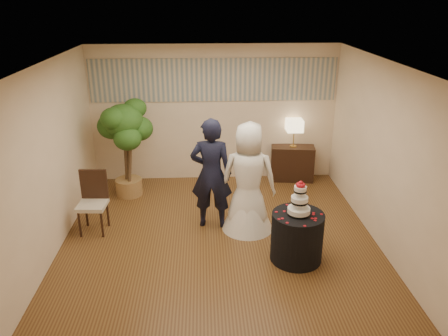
{
  "coord_description": "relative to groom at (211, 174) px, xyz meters",
  "views": [
    {
      "loc": [
        -0.23,
        -6.2,
        3.7
      ],
      "look_at": [
        0.1,
        0.4,
        1.05
      ],
      "focal_mm": 35.0,
      "sensor_mm": 36.0,
      "label": 1
    }
  ],
  "objects": [
    {
      "name": "ceiling",
      "position": [
        0.11,
        -0.41,
        1.85
      ],
      "size": [
        5.0,
        5.0,
        0.0
      ],
      "primitive_type": "cube",
      "color": "white",
      "rests_on": "wall_back"
    },
    {
      "name": "cake_table",
      "position": [
        1.23,
        -1.1,
        -0.57
      ],
      "size": [
        0.93,
        0.93,
        0.75
      ],
      "primitive_type": "cylinder",
      "rotation": [
        0.0,
        0.0,
        0.26
      ],
      "color": "black",
      "rests_on": "floor"
    },
    {
      "name": "side_chair",
      "position": [
        -1.95,
        -0.12,
        -0.43
      ],
      "size": [
        0.5,
        0.52,
        1.03
      ],
      "primitive_type": null,
      "rotation": [
        0.0,
        0.0,
        -0.06
      ],
      "color": "black",
      "rests_on": "floor"
    },
    {
      "name": "mural_border",
      "position": [
        0.11,
        2.07,
        1.15
      ],
      "size": [
        4.9,
        0.02,
        0.85
      ],
      "primitive_type": "cube",
      "color": "#A1A093",
      "rests_on": "wall_back"
    },
    {
      "name": "table_lamp",
      "position": [
        1.74,
        1.88,
        0.08
      ],
      "size": [
        0.32,
        0.32,
        0.58
      ],
      "primitive_type": null,
      "color": "beige",
      "rests_on": "console"
    },
    {
      "name": "wedding_cake",
      "position": [
        1.23,
        -1.1,
        0.06
      ],
      "size": [
        0.33,
        0.33,
        0.52
      ],
      "primitive_type": null,
      "color": "white",
      "rests_on": "cake_table"
    },
    {
      "name": "wall_left",
      "position": [
        -2.39,
        -0.41,
        0.45
      ],
      "size": [
        0.06,
        5.0,
        2.8
      ],
      "primitive_type": "cube",
      "color": "beige",
      "rests_on": "ground"
    },
    {
      "name": "floor",
      "position": [
        0.11,
        -0.41,
        -0.95
      ],
      "size": [
        5.0,
        5.0,
        0.0
      ],
      "primitive_type": "cube",
      "color": "brown",
      "rests_on": "ground"
    },
    {
      "name": "bride",
      "position": [
        0.6,
        -0.15,
        -0.02
      ],
      "size": [
        1.03,
        0.99,
        1.85
      ],
      "primitive_type": "imported",
      "rotation": [
        0.0,
        0.0,
        2.98
      ],
      "color": "white",
      "rests_on": "floor"
    },
    {
      "name": "wall_front",
      "position": [
        0.11,
        -2.91,
        0.45
      ],
      "size": [
        5.0,
        0.06,
        2.8
      ],
      "primitive_type": "cube",
      "color": "beige",
      "rests_on": "ground"
    },
    {
      "name": "wall_back",
      "position": [
        0.11,
        2.09,
        0.45
      ],
      "size": [
        5.0,
        0.06,
        2.8
      ],
      "primitive_type": "cube",
      "color": "beige",
      "rests_on": "ground"
    },
    {
      "name": "ficus_tree",
      "position": [
        -1.6,
        1.29,
        0.01
      ],
      "size": [
        1.28,
        1.28,
        1.92
      ],
      "primitive_type": null,
      "rotation": [
        0.0,
        0.0,
        0.62
      ],
      "color": "#2B581B",
      "rests_on": "floor"
    },
    {
      "name": "groom",
      "position": [
        0.0,
        0.0,
        0.0
      ],
      "size": [
        0.74,
        0.53,
        1.89
      ],
      "primitive_type": "imported",
      "rotation": [
        0.0,
        0.0,
        3.02
      ],
      "color": "black",
      "rests_on": "floor"
    },
    {
      "name": "console",
      "position": [
        1.74,
        1.88,
        -0.58
      ],
      "size": [
        0.93,
        0.5,
        0.74
      ],
      "primitive_type": "cube",
      "rotation": [
        0.0,
        0.0,
        -0.13
      ],
      "color": "black",
      "rests_on": "floor"
    },
    {
      "name": "wall_right",
      "position": [
        2.61,
        -0.41,
        0.45
      ],
      "size": [
        0.06,
        5.0,
        2.8
      ],
      "primitive_type": "cube",
      "color": "beige",
      "rests_on": "ground"
    }
  ]
}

